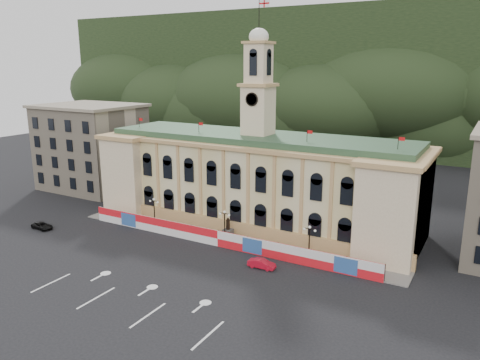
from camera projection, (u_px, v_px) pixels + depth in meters
The scene contains 13 objects.
ground at pixel (155, 285), 59.05m from camera, with size 260.00×260.00×0.00m, color black.
lane_markings at pixel (127, 302), 54.83m from camera, with size 26.00×10.00×0.02m, color white, non-canonical shape.
hill_ridge at pixel (387, 87), 157.26m from camera, with size 230.00×80.00×64.00m.
city_hall at pixel (257, 179), 80.46m from camera, with size 56.20×17.60×37.10m.
side_building_left at pixel (91, 147), 103.45m from camera, with size 21.00×17.00×18.60m.
hoarding_fence at pixel (218, 238), 71.43m from camera, with size 50.00×0.44×2.50m.
pavement at pixel (227, 240), 74.01m from camera, with size 56.00×5.50×0.16m, color slate.
statue at pixel (228, 233), 73.95m from camera, with size 1.40×1.40×3.72m.
lamp_left at pixel (154, 210), 79.34m from camera, with size 1.96×0.44×5.15m.
lamp_center at pixel (225, 223), 72.65m from camera, with size 1.96×0.44×5.15m.
lamp_right at pixel (309, 240), 65.95m from camera, with size 1.96×0.44×5.15m.
red_sedan at pixel (262, 264), 63.92m from camera, with size 3.94×1.56×1.28m, color red.
black_suv at pixel (42, 226), 79.03m from camera, with size 4.21×2.14×1.14m, color black.
Camera 1 is at (36.01, -41.71, 27.28)m, focal length 35.00 mm.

